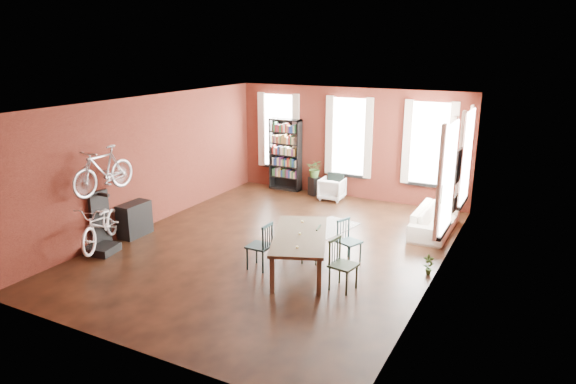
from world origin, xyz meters
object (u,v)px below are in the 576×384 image
Objects in this scene: dining_chair_a at (259,246)px; dining_chair_c at (343,265)px; bicycle_floor at (99,205)px; white_armchair at (332,188)px; dining_chair_b at (311,244)px; console_table at (135,219)px; dining_chair_d at (349,242)px; dining_table at (300,252)px; bookshelf at (285,155)px; bike_trainer at (102,249)px; plant_stand at (314,186)px; cream_sofa at (435,216)px.

dining_chair_c reaches higher than dining_chair_a.
white_armchair is at bearing 40.31° from bicycle_floor.
console_table is (-4.34, -0.53, 0.01)m from dining_chair_b.
dining_chair_c is 1.08× the size of dining_chair_d.
dining_table is at bearing 79.39° from dining_chair_c.
dining_chair_d is 5.75m from bookshelf.
bike_trainer is 1.07× the size of plant_stand.
bookshelf is 4.00× the size of plant_stand.
dining_chair_c is at bearing -142.43° from dining_chair_d.
dining_chair_d is 1.52× the size of bike_trainer.
bookshelf reaches higher than dining_chair_b.
white_armchair reaches higher than bike_trainer.
plant_stand is (1.06, -0.15, -0.82)m from bookshelf.
bike_trainer is at bearing -142.00° from bicycle_floor.
dining_chair_a is at bearing 144.34° from cream_sofa.
cream_sofa is 3.78× the size of plant_stand.
bicycle_floor is at bearing -83.82° from console_table.
dining_table is at bearing -59.46° from bookshelf.
bookshelf is at bearing 171.71° from plant_stand.
dining_chair_b is 4.56m from bike_trainer.
white_armchair is at bearing -173.58° from dining_chair_a.
console_table is at bearing -103.83° from bookshelf.
dining_chair_d is at bearing 106.82° from dining_chair_b.
console_table is (-5.39, 0.32, -0.08)m from dining_chair_c.
dining_chair_d is (0.73, 0.83, 0.07)m from dining_table.
dining_chair_d is (-0.35, 1.22, -0.03)m from dining_chair_c.
bicycle_floor is (-6.11, -4.61, 0.68)m from cream_sofa.
dining_chair_d is 4.48m from white_armchair.
cream_sofa is (4.95, -1.70, -0.69)m from bookshelf.
dining_chair_a is at bearing -3.71° from console_table.
cream_sofa is 1.14× the size of bicycle_floor.
dining_table is 1.01× the size of bookshelf.
console_table is at bearing 95.29° from bike_trainer.
dining_chair_c is at bearing -60.34° from plant_stand.
dining_chair_b is at bearing 147.55° from cream_sofa.
bookshelf is 1.35m from plant_stand.
dining_chair_a reaches higher than console_table.
plant_stand is (-2.71, 4.15, -0.17)m from dining_chair_d.
console_table is (-5.04, -0.90, -0.05)m from dining_chair_d.
bicycle_floor reaches higher than console_table.
dining_chair_a reaches higher than bike_trainer.
dining_chair_a is 3.59m from bike_trainer.
console_table is at bearing 121.49° from dining_chair_d.
dining_chair_a is at bearing -67.29° from bookshelf.
bike_trainer is 1.18m from console_table.
white_armchair is 0.68m from plant_stand.
dining_chair_c is 0.44× the size of bookshelf.
bookshelf is at bearing -13.60° from white_armchair.
dining_chair_b is at bearing -66.09° from plant_stand.
plant_stand is (-3.06, 5.37, -0.21)m from dining_chair_c.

